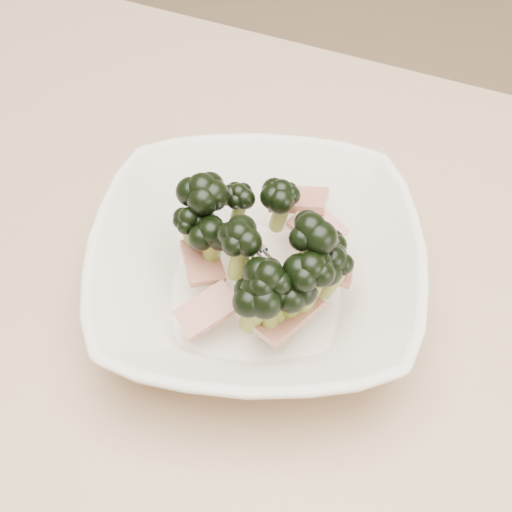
{
  "coord_description": "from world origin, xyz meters",
  "views": [
    {
      "loc": [
        0.11,
        -0.3,
        1.24
      ],
      "look_at": [
        -0.04,
        0.04,
        0.8
      ],
      "focal_mm": 50.0,
      "sensor_mm": 36.0,
      "label": 1
    }
  ],
  "objects": [
    {
      "name": "dining_table",
      "position": [
        0.0,
        0.0,
        0.65
      ],
      "size": [
        1.2,
        0.8,
        0.75
      ],
      "color": "tan",
      "rests_on": "ground"
    },
    {
      "name": "broccoli_dish",
      "position": [
        -0.04,
        0.04,
        0.79
      ],
      "size": [
        0.35,
        0.35,
        0.12
      ],
      "color": "beige",
      "rests_on": "dining_table"
    }
  ]
}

